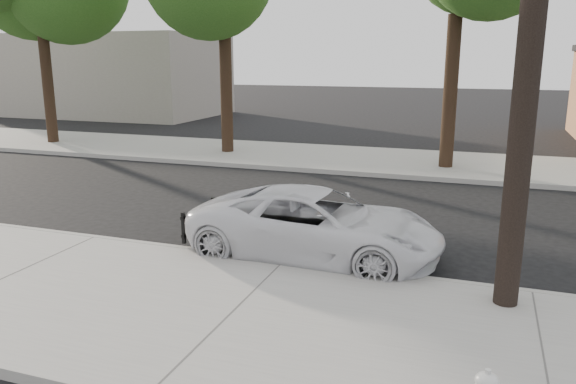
# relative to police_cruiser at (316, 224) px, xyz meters

# --- Properties ---
(ground) EXTENTS (120.00, 120.00, 0.00)m
(ground) POSITION_rel_police_cruiser_xyz_m (-0.36, 1.41, -0.64)
(ground) COLOR black
(ground) RESTS_ON ground
(near_sidewalk) EXTENTS (90.00, 4.40, 0.15)m
(near_sidewalk) POSITION_rel_police_cruiser_xyz_m (-0.36, -2.89, -0.56)
(near_sidewalk) COLOR gray
(near_sidewalk) RESTS_ON ground
(far_sidewalk) EXTENTS (90.00, 5.00, 0.15)m
(far_sidewalk) POSITION_rel_police_cruiser_xyz_m (-0.36, 9.91, -0.56)
(far_sidewalk) COLOR gray
(far_sidewalk) RESTS_ON ground
(curb_near) EXTENTS (90.00, 0.12, 0.16)m
(curb_near) POSITION_rel_police_cruiser_xyz_m (-0.36, -0.69, -0.56)
(curb_near) COLOR #9E9B93
(curb_near) RESTS_ON ground
(building_far) EXTENTS (14.00, 8.00, 5.00)m
(building_far) POSITION_rel_police_cruiser_xyz_m (-20.36, 21.41, 1.86)
(building_far) COLOR gray
(building_far) RESTS_ON ground
(police_cruiser) EXTENTS (4.66, 2.27, 1.28)m
(police_cruiser) POSITION_rel_police_cruiser_xyz_m (0.00, 0.00, 0.00)
(police_cruiser) COLOR silver
(police_cruiser) RESTS_ON ground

